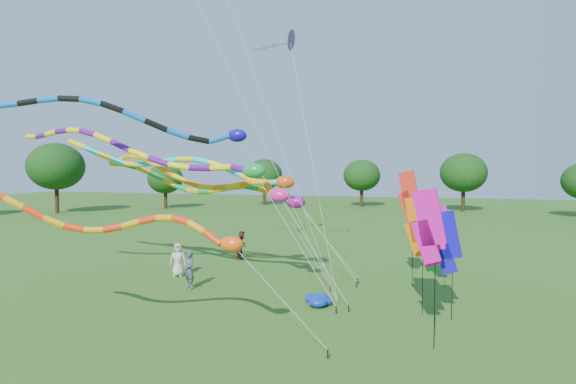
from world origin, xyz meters
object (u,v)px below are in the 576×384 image
(person_a, at_px, (178,260))
(person_c, at_px, (242,245))
(tube_kite_orange, at_px, (213,180))
(person_b, at_px, (189,270))
(tube_kite_red, at_px, (138,226))
(blue_nylon_heap, at_px, (318,299))

(person_a, relative_size, person_c, 1.00)
(tube_kite_orange, distance_m, person_b, 4.49)
(tube_kite_red, bearing_deg, tube_kite_orange, 89.72)
(blue_nylon_heap, xyz_separation_m, person_a, (-8.36, 2.96, 0.71))
(blue_nylon_heap, bearing_deg, tube_kite_red, -124.83)
(tube_kite_red, distance_m, tube_kite_orange, 8.01)
(blue_nylon_heap, height_order, person_b, person_b)
(tube_kite_red, height_order, blue_nylon_heap, tube_kite_red)
(tube_kite_orange, xyz_separation_m, person_c, (-1.26, 7.09, -4.36))
(blue_nylon_heap, height_order, person_c, person_c)
(tube_kite_red, xyz_separation_m, person_b, (-1.92, 7.22, -3.06))
(tube_kite_orange, xyz_separation_m, person_b, (-1.00, -0.63, -4.33))
(person_a, height_order, person_b, person_b)
(tube_kite_red, relative_size, person_c, 6.27)
(tube_kite_red, bearing_deg, person_b, 97.94)
(tube_kite_red, xyz_separation_m, person_a, (-3.79, 9.53, -3.09))
(tube_kite_orange, relative_size, blue_nylon_heap, 10.35)
(person_c, bearing_deg, person_b, -176.76)
(tube_kite_orange, height_order, blue_nylon_heap, tube_kite_orange)
(person_a, distance_m, person_c, 5.64)
(person_a, bearing_deg, person_b, -69.57)
(blue_nylon_heap, xyz_separation_m, person_b, (-6.50, 0.65, 0.74))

